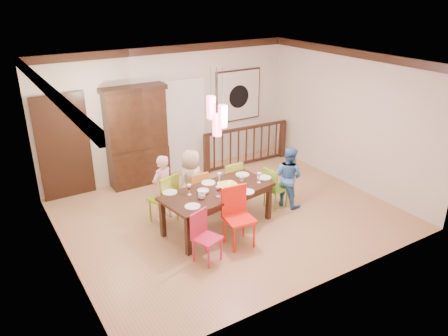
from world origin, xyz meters
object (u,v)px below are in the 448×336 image
person_far_left (163,188)px  person_far_mid (191,181)px  china_hutch (137,136)px  dining_table (217,194)px  chair_far_left (163,194)px  person_end_right (288,177)px  balustrade (246,145)px  chair_end_right (276,185)px

person_far_left → person_far_mid: person_far_left is taller
china_hutch → person_far_left: size_ratio=1.70×
dining_table → chair_far_left: 1.03m
dining_table → person_end_right: (1.64, 0.02, -0.05)m
china_hutch → person_far_left: china_hutch is taller
balustrade → person_far_mid: size_ratio=1.84×
chair_end_right → dining_table: bearing=87.5°
chair_end_right → person_far_left: size_ratio=0.66×
dining_table → person_far_mid: size_ratio=1.70×
china_hutch → person_end_right: 3.35m
dining_table → person_end_right: bearing=-7.6°
chair_end_right → person_far_mid: person_far_mid is taller
chair_end_right → person_far_mid: 1.66m
dining_table → person_end_right: size_ratio=1.73×
chair_end_right → person_far_left: 2.22m
person_far_mid → china_hutch: bearing=-93.1°
chair_far_left → chair_end_right: size_ratio=1.15×
person_far_left → person_end_right: (2.34, -0.78, -0.02)m
dining_table → person_far_left: size_ratio=1.66×
person_far_left → chair_end_right: bearing=140.8°
chair_end_right → person_far_left: person_far_left is taller
chair_far_left → chair_end_right: chair_far_left is taller
dining_table → chair_far_left: bearing=127.8°
chair_end_right → balustrade: (0.76, 2.15, 0.02)m
balustrade → chair_far_left: bearing=-149.9°
chair_far_left → person_far_left: person_far_left is taller
person_far_left → person_far_mid: size_ratio=1.02×
dining_table → person_far_mid: person_far_mid is taller
chair_end_right → china_hutch: china_hutch is taller
person_end_right → dining_table: bearing=72.6°
chair_end_right → person_far_mid: size_ratio=0.67×
person_end_right → chair_far_left: bearing=55.7°
balustrade → person_end_right: person_end_right is taller
dining_table → person_far_mid: bearing=87.7°
person_far_left → person_end_right: bearing=141.6°
person_far_mid → chair_end_right: bearing=137.6°
chair_end_right → person_end_right: (0.25, -0.05, 0.13)m
person_far_mid → person_end_right: (1.73, -0.80, -0.01)m
chair_end_right → china_hutch: (-1.86, 2.50, 0.61)m
dining_table → person_far_left: bearing=122.8°
person_end_right → china_hutch: bearing=21.6°
china_hutch → person_far_left: (-0.23, -1.77, -0.45)m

